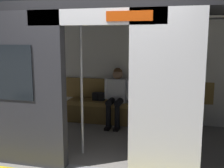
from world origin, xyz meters
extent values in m
cube|color=silver|center=(-0.90, 0.02, 1.09)|extent=(0.90, 0.12, 2.18)
cube|color=black|center=(-0.90, 0.03, 1.35)|extent=(0.49, 0.02, 0.55)
cube|color=silver|center=(0.00, 0.00, 2.08)|extent=(1.80, 0.16, 0.20)
cube|color=#BF3F0C|center=(-0.45, 0.09, 2.08)|extent=(0.56, 0.02, 0.12)
cube|color=black|center=(0.00, -1.23, 2.24)|extent=(6.40, 2.62, 0.12)
cube|color=gray|center=(0.00, -1.23, 0.00)|extent=(6.08, 2.46, 0.01)
cube|color=silver|center=(0.00, -2.46, 1.09)|extent=(6.08, 0.10, 2.18)
cube|color=olive|center=(0.00, -2.40, 0.70)|extent=(3.52, 0.06, 0.45)
cube|color=white|center=(0.00, -1.23, 2.15)|extent=(4.48, 0.16, 0.03)
cube|color=olive|center=(0.00, -2.18, 0.43)|extent=(2.58, 0.44, 0.09)
cube|color=brown|center=(0.00, -1.98, 0.19)|extent=(2.58, 0.04, 0.38)
cube|color=silver|center=(0.19, -2.16, 0.72)|extent=(0.38, 0.23, 0.50)
sphere|color=#8C664C|center=(0.19, -2.16, 1.07)|extent=(0.21, 0.21, 0.21)
sphere|color=brown|center=(0.19, -2.17, 1.10)|extent=(0.19, 0.19, 0.19)
cylinder|color=silver|center=(-0.04, -2.13, 0.75)|extent=(0.08, 0.08, 0.44)
cylinder|color=silver|center=(0.43, -2.14, 0.75)|extent=(0.08, 0.08, 0.44)
cylinder|color=black|center=(0.11, -1.96, 0.52)|extent=(0.14, 0.40, 0.14)
cylinder|color=black|center=(0.29, -1.97, 0.52)|extent=(0.14, 0.40, 0.14)
cylinder|color=black|center=(0.11, -1.76, 0.26)|extent=(0.10, 0.10, 0.43)
cylinder|color=black|center=(0.29, -1.77, 0.26)|extent=(0.10, 0.10, 0.43)
cube|color=black|center=(0.11, -1.71, 0.03)|extent=(0.10, 0.22, 0.06)
cube|color=black|center=(0.29, -1.72, 0.03)|extent=(0.10, 0.22, 0.06)
cube|color=black|center=(0.63, -2.21, 0.56)|extent=(0.26, 0.14, 0.17)
cube|color=black|center=(0.63, -2.13, 0.55)|extent=(0.02, 0.01, 0.14)
cube|color=silver|center=(-0.11, -2.18, 0.49)|extent=(0.20, 0.25, 0.03)
cylinder|color=silver|center=(0.39, -0.52, 1.08)|extent=(0.04, 0.04, 2.16)
cylinder|color=silver|center=(-0.39, -0.58, 1.08)|extent=(0.04, 0.04, 2.16)
camera|label=1|loc=(-1.04, 3.32, 1.82)|focal=43.40mm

